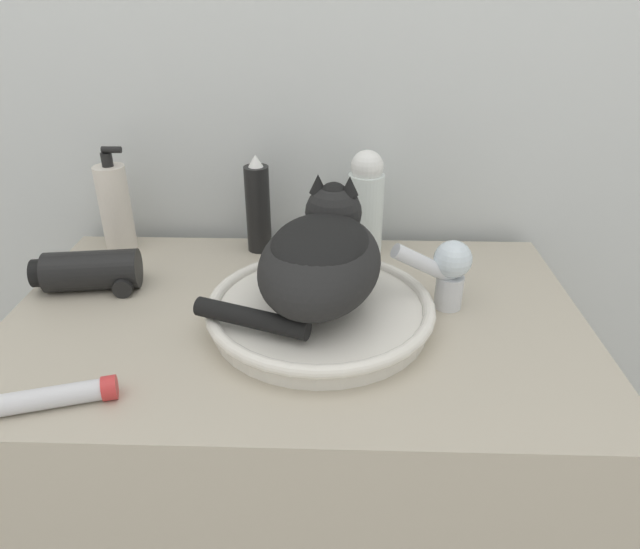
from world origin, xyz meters
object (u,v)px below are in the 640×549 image
Objects in this scene: cat at (321,254)px; hairspray_can_black at (258,207)px; lotion_bottle_white at (366,203)px; hair_dryer at (93,271)px; soap_pump_bottle at (115,207)px; cream_tube at (50,398)px; faucet at (447,269)px.

cat is 1.56× the size of hairspray_can_black.
lotion_bottle_white reaches higher than hair_dryer.
cat is at bearing -63.13° from hairspray_can_black.
hair_dryer is at bearing -86.28° from soap_pump_bottle.
hairspray_can_black is 0.51m from cream_tube.
cat is at bearing -107.04° from lotion_bottle_white.
lotion_bottle_white is 0.50m from hair_dryer.
soap_pump_bottle reaches higher than hairspray_can_black.
hairspray_can_black is 1.04× the size of hair_dryer.
hairspray_can_black is at bearing -47.55° from faucet.
cat is 0.20m from faucet.
lotion_bottle_white reaches higher than hairspray_can_black.
cream_tube is (-0.33, -0.21, -0.10)m from cat.
hair_dryer is (-0.26, -0.16, -0.06)m from hairspray_can_black.
lotion_bottle_white is at bearing 0.00° from hairspray_can_black.
lotion_bottle_white is 0.62m from cream_tube.
faucet is at bearing 167.54° from hair_dryer.
hairspray_can_black is at bearing -156.19° from hair_dryer.
lotion_bottle_white is (0.08, 0.25, -0.01)m from cat.
soap_pump_bottle is at bearing -34.02° from faucet.
soap_pump_bottle reaches higher than cream_tube.
hair_dryer is at bearing 100.97° from cream_tube.
cat is 0.26m from lotion_bottle_white.
hair_dryer reaches higher than cream_tube.
soap_pump_bottle is at bearing -94.41° from hair_dryer.
soap_pump_bottle reaches higher than faucet.
cat reaches higher than soap_pump_bottle.
faucet is 0.66× the size of lotion_bottle_white.
cat reaches higher than hairspray_can_black.
soap_pump_bottle is (-0.40, 0.25, -0.03)m from cat.
hairspray_can_black is (-0.32, 0.21, 0.02)m from faucet.
cat is at bearing -2.85° from faucet.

